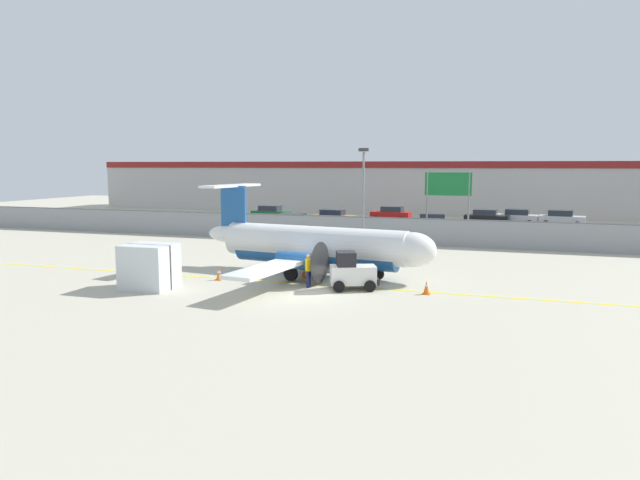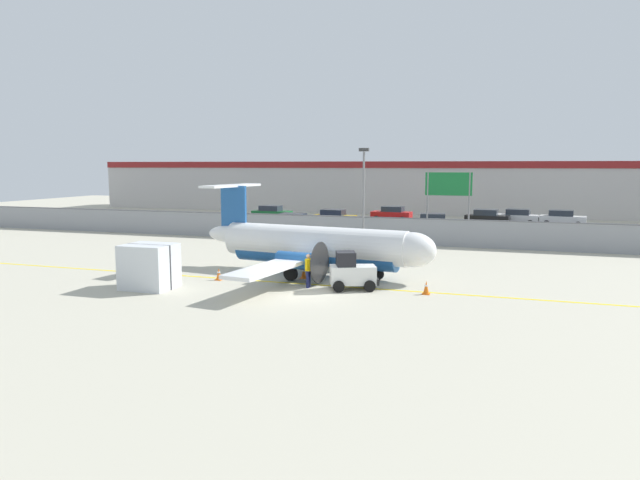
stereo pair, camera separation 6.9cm
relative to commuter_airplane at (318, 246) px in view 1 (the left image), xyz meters
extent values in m
plane|color=#B2AD99|center=(0.69, -4.69, -1.60)|extent=(140.00, 140.00, 0.00)
cube|color=yellow|center=(0.69, -2.69, -1.60)|extent=(84.00, 0.20, 0.01)
cube|color=gray|center=(0.69, 13.31, -0.60)|extent=(98.00, 0.04, 2.00)
cylinder|color=slate|center=(0.69, 13.31, 0.45)|extent=(98.00, 0.10, 0.10)
cube|color=#38383A|center=(0.69, 24.81, -1.54)|extent=(98.00, 17.00, 0.12)
cube|color=#BCB7B2|center=(0.69, 43.31, 1.65)|extent=(91.00, 8.00, 6.50)
cube|color=maroon|center=(0.69, 39.31, 4.50)|extent=(91.00, 0.20, 0.80)
cylinder|color=white|center=(-0.25, 0.03, 0.15)|extent=(10.90, 3.37, 1.90)
ellipsoid|color=white|center=(5.34, -0.75, 0.15)|extent=(2.70, 2.13, 1.80)
ellipsoid|color=white|center=(-5.83, 0.82, 0.35)|extent=(3.14, 1.46, 1.05)
cylinder|color=#1E5193|center=(-0.25, 0.03, -0.37)|extent=(9.75, 2.81, 1.48)
cube|color=white|center=(-0.15, 0.02, -0.42)|extent=(3.81, 16.07, 0.18)
cylinder|color=#1E5193|center=(0.41, 2.57, -0.42)|extent=(2.30, 1.20, 0.90)
cone|color=black|center=(1.55, 2.41, -0.42)|extent=(0.51, 0.50, 0.44)
cylinder|color=#262626|center=(1.70, 2.39, -0.42)|extent=(0.33, 2.09, 2.10)
cylinder|color=#1E5193|center=(-0.31, -2.58, -0.42)|extent=(2.30, 1.20, 0.90)
cone|color=black|center=(0.83, -2.74, -0.42)|extent=(0.51, 0.50, 0.44)
cylinder|color=#262626|center=(0.98, -2.76, -0.42)|extent=(0.33, 2.09, 2.10)
cube|color=#1E5193|center=(-5.56, 0.78, 1.70)|extent=(1.71, 0.41, 3.10)
cube|color=white|center=(-5.70, 0.80, 3.25)|extent=(1.76, 4.91, 0.14)
cylinder|color=#59595B|center=(3.50, -0.49, -0.81)|extent=(0.16, 0.16, 0.97)
cylinder|color=black|center=(3.50, -0.49, -1.30)|extent=(0.62, 0.30, 0.60)
cylinder|color=#59595B|center=(-0.24, 2.26, -0.77)|extent=(0.16, 0.16, 0.90)
cylinder|color=black|center=(-0.24, 2.26, -1.22)|extent=(0.78, 0.32, 0.76)
cylinder|color=#59595B|center=(-0.85, -2.11, -0.77)|extent=(0.16, 0.16, 0.90)
cylinder|color=black|center=(-0.85, -2.11, -1.22)|extent=(0.78, 0.32, 0.76)
cube|color=silver|center=(2.81, -3.16, -0.87)|extent=(2.45, 1.84, 0.90)
cube|color=black|center=(2.49, -3.29, -0.07)|extent=(1.21, 1.26, 0.70)
cube|color=black|center=(3.88, -2.73, -1.17)|extent=(0.56, 1.08, 0.30)
cylinder|color=black|center=(3.28, -2.33, -1.32)|extent=(0.59, 0.38, 0.56)
cylinder|color=black|center=(3.73, -3.44, -1.32)|extent=(0.59, 0.38, 0.56)
cylinder|color=black|center=(1.89, -2.88, -1.32)|extent=(0.59, 0.38, 0.56)
cylinder|color=black|center=(2.34, -4.00, -1.32)|extent=(0.59, 0.38, 0.56)
cylinder|color=#191E4C|center=(0.60, -3.53, -1.18)|extent=(0.16, 0.16, 0.85)
cylinder|color=#191E4C|center=(0.60, -3.33, -1.18)|extent=(0.16, 0.16, 0.85)
cylinder|color=yellow|center=(0.60, -3.43, -0.45)|extent=(0.34, 0.34, 0.60)
cylinder|color=yellow|center=(0.60, -3.65, -0.42)|extent=(0.10, 0.10, 0.55)
cylinder|color=yellow|center=(0.60, -3.21, -0.42)|extent=(0.10, 0.10, 0.55)
sphere|color=tan|center=(0.60, -3.43, -0.01)|extent=(0.22, 0.22, 0.22)
cube|color=silver|center=(-6.82, -6.02, -0.50)|extent=(2.40, 2.00, 2.20)
cube|color=#333338|center=(-6.82, -6.02, -0.50)|extent=(2.44, 0.08, 2.20)
cube|color=orange|center=(-0.41, -1.29, -1.58)|extent=(0.36, 0.36, 0.04)
cone|color=orange|center=(-0.41, -1.29, -1.26)|extent=(0.28, 0.28, 0.60)
cylinder|color=white|center=(-0.41, -1.29, -1.18)|extent=(0.17, 0.17, 0.08)
cube|color=orange|center=(6.38, -3.10, -1.58)|extent=(0.36, 0.36, 0.04)
cone|color=orange|center=(6.38, -3.10, -1.26)|extent=(0.28, 0.28, 0.60)
cylinder|color=white|center=(6.38, -3.10, -1.18)|extent=(0.17, 0.17, 0.08)
cube|color=orange|center=(-4.55, -3.14, -1.58)|extent=(0.36, 0.36, 0.04)
cone|color=orange|center=(-4.55, -3.14, -1.26)|extent=(0.28, 0.28, 0.60)
cylinder|color=white|center=(-4.55, -3.14, -1.18)|extent=(0.17, 0.17, 0.08)
cube|color=orange|center=(-1.63, 1.43, -1.58)|extent=(0.36, 0.36, 0.04)
cone|color=orange|center=(-1.63, 1.43, -1.26)|extent=(0.28, 0.28, 0.60)
cylinder|color=white|center=(-1.63, 1.43, -1.18)|extent=(0.17, 0.17, 0.08)
cube|color=#19662D|center=(-14.30, 27.33, -0.86)|extent=(4.24, 1.81, 0.80)
cube|color=#262D38|center=(-14.45, 27.33, -0.18)|extent=(2.24, 1.62, 0.56)
cylinder|color=black|center=(-12.88, 28.19, -1.18)|extent=(0.61, 0.22, 0.60)
cylinder|color=black|center=(-12.92, 26.39, -1.18)|extent=(0.61, 0.22, 0.60)
cylinder|color=black|center=(-15.68, 28.26, -1.18)|extent=(0.61, 0.22, 0.60)
cylinder|color=black|center=(-15.72, 26.46, -1.18)|extent=(0.61, 0.22, 0.60)
cube|color=navy|center=(-8.78, 18.75, -0.86)|extent=(4.26, 1.87, 0.80)
cube|color=#262D38|center=(-8.63, 18.74, -0.18)|extent=(2.26, 1.65, 0.56)
cylinder|color=black|center=(-10.21, 17.90, -1.18)|extent=(0.61, 0.22, 0.60)
cylinder|color=black|center=(-10.14, 19.70, -1.18)|extent=(0.61, 0.22, 0.60)
cylinder|color=black|center=(-7.41, 17.79, -1.18)|extent=(0.61, 0.22, 0.60)
cylinder|color=black|center=(-7.34, 19.59, -1.18)|extent=(0.61, 0.22, 0.60)
cube|color=#B28C19|center=(-6.25, 24.09, -0.86)|extent=(4.27, 1.87, 0.80)
cube|color=#262D38|center=(-6.39, 24.09, -0.18)|extent=(2.26, 1.65, 0.56)
cylinder|color=black|center=(-4.81, 24.93, -1.18)|extent=(0.61, 0.22, 0.60)
cylinder|color=black|center=(-4.88, 23.13, -1.18)|extent=(0.61, 0.22, 0.60)
cylinder|color=black|center=(-7.61, 25.04, -1.18)|extent=(0.61, 0.22, 0.60)
cylinder|color=black|center=(-7.68, 23.25, -1.18)|extent=(0.61, 0.22, 0.60)
cube|color=red|center=(-1.72, 30.19, -0.86)|extent=(4.32, 2.01, 0.80)
cube|color=#262D38|center=(-1.57, 30.18, -0.18)|extent=(2.31, 1.72, 0.56)
cylinder|color=black|center=(-3.18, 29.40, -1.18)|extent=(0.61, 0.24, 0.60)
cylinder|color=black|center=(-3.05, 31.20, -1.18)|extent=(0.61, 0.24, 0.60)
cylinder|color=black|center=(-0.39, 29.19, -1.18)|extent=(0.61, 0.24, 0.60)
cylinder|color=black|center=(-0.25, 30.99, -1.18)|extent=(0.61, 0.24, 0.60)
cube|color=#B28C19|center=(3.72, 22.40, -0.86)|extent=(4.37, 2.17, 0.80)
cube|color=#262D38|center=(3.57, 22.38, -0.18)|extent=(2.36, 1.80, 0.56)
cylinder|color=black|center=(5.01, 23.45, -1.18)|extent=(0.62, 0.27, 0.60)
cylinder|color=black|center=(5.21, 21.66, -1.18)|extent=(0.62, 0.27, 0.60)
cylinder|color=black|center=(2.22, 23.13, -1.18)|extent=(0.62, 0.27, 0.60)
cylinder|color=black|center=(2.43, 21.34, -1.18)|extent=(0.62, 0.27, 0.60)
cube|color=black|center=(8.15, 28.77, -0.86)|extent=(4.35, 2.12, 0.80)
cube|color=#262D38|center=(8.00, 28.79, -0.18)|extent=(2.35, 1.78, 0.56)
cylinder|color=black|center=(9.64, 29.52, -1.18)|extent=(0.62, 0.26, 0.60)
cylinder|color=black|center=(9.45, 27.73, -1.18)|extent=(0.62, 0.26, 0.60)
cylinder|color=black|center=(6.85, 29.81, -1.18)|extent=(0.62, 0.26, 0.60)
cylinder|color=black|center=(6.67, 28.02, -1.18)|extent=(0.62, 0.26, 0.60)
cube|color=silver|center=(10.89, 30.36, -0.86)|extent=(4.39, 2.26, 0.80)
cube|color=#262D38|center=(11.04, 30.34, -0.18)|extent=(2.39, 1.85, 0.56)
cylinder|color=black|center=(9.38, 29.66, -1.18)|extent=(0.62, 0.28, 0.60)
cylinder|color=black|center=(9.63, 31.45, -1.18)|extent=(0.62, 0.28, 0.60)
cylinder|color=black|center=(12.16, 29.28, -1.18)|extent=(0.62, 0.28, 0.60)
cylinder|color=black|center=(12.40, 31.06, -1.18)|extent=(0.62, 0.28, 0.60)
cube|color=silver|center=(15.18, 30.23, -0.86)|extent=(4.40, 2.27, 0.80)
cube|color=#262D38|center=(15.04, 30.25, -0.18)|extent=(2.40, 1.85, 0.56)
cylinder|color=black|center=(16.70, 30.92, -1.18)|extent=(0.62, 0.28, 0.60)
cylinder|color=black|center=(16.45, 29.14, -1.18)|extent=(0.62, 0.28, 0.60)
cylinder|color=black|center=(13.92, 31.31, -1.18)|extent=(0.62, 0.28, 0.60)
cylinder|color=black|center=(13.67, 29.53, -1.18)|extent=(0.62, 0.28, 0.60)
cylinder|color=slate|center=(0.05, 10.27, 1.90)|extent=(0.16, 0.16, 7.00)
cube|color=#333333|center=(0.05, 10.27, 5.55)|extent=(0.70, 0.30, 0.24)
cylinder|color=slate|center=(3.92, 15.74, 1.15)|extent=(0.14, 0.14, 5.50)
cylinder|color=slate|center=(7.12, 15.74, 1.15)|extent=(0.14, 0.14, 5.50)
cube|color=#14662D|center=(5.52, 15.74, 3.00)|extent=(3.60, 0.10, 1.80)
camera|label=1|loc=(9.71, -29.78, 4.47)|focal=32.00mm
camera|label=2|loc=(9.78, -29.75, 4.47)|focal=32.00mm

